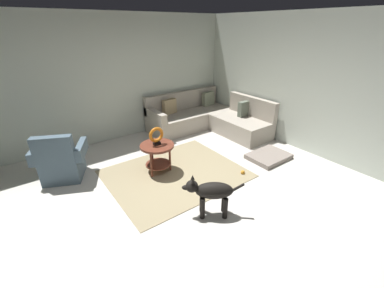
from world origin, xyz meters
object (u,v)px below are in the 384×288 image
Objects in this scene: sectional_couch at (208,119)px; side_table at (157,151)px; dog at (211,192)px; armchair at (61,162)px; dog_bed_mat at (269,156)px; dog_toy_ball at (243,172)px; torus_sculpture at (156,136)px.

side_table is at bearing -152.64° from sectional_couch.
armchair is at bearing 69.03° from dog.
dog_toy_ball is at bearing -172.99° from dog_bed_mat.
armchair reaches higher than dog_toy_ball.
dog_toy_ball is at bearing -40.01° from side_table.
side_table is (-2.04, -1.06, 0.12)m from sectional_couch.
dog_bed_mat is at bearing -0.61° from armchair.
dog_bed_mat is 0.86m from dog_toy_ball.
torus_sculpture reaches higher than dog.
dog_bed_mat is (2.03, -0.88, -0.37)m from side_table.
dog is (-2.02, -0.57, 0.33)m from dog_bed_mat.
sectional_couch is at bearing 27.36° from torus_sculpture.
side_table is (1.44, -0.76, 0.09)m from armchair.
dog_toy_ball is (-0.86, -0.11, -0.01)m from dog_bed_mat.
torus_sculpture is (1.44, -0.76, 0.39)m from armchair.
side_table is 2.24m from dog_bed_mat.
sectional_couch is 2.23m from dog_toy_ball.
armchair is at bearing 146.20° from dog_toy_ball.
torus_sculpture is at bearing 139.99° from dog_toy_ball.
dog_bed_mat is 10.57× the size of dog_toy_ball.
dog is (0.01, -1.45, -0.04)m from side_table.
dog_bed_mat reaches higher than dog_toy_ball.
dog is (1.45, -2.22, 0.05)m from armchair.
sectional_couch is 2.30m from side_table.
dog_toy_ball is at bearing -40.01° from torus_sculpture.
armchair is 3.16m from dog_toy_ball.
sectional_couch reaches higher than dog_toy_ball.
sectional_couch reaches higher than torus_sculpture.
armchair is 12.92× the size of dog_toy_ball.
side_table is at bearing 139.99° from dog_toy_ball.
dog_toy_ball is (1.17, -0.98, -0.67)m from torus_sculpture.
side_table is at bearing 97.13° from torus_sculpture.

